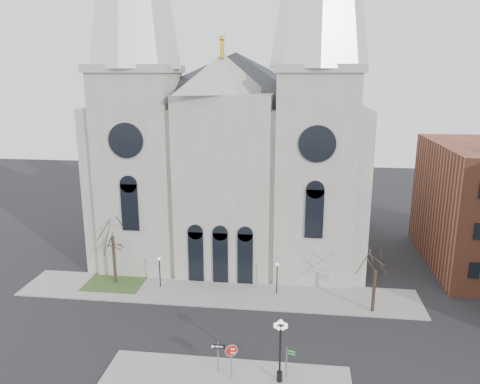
# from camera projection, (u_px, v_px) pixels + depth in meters

# --- Properties ---
(ground) EXTENTS (160.00, 160.00, 0.00)m
(ground) POSITION_uv_depth(u_px,v_px,m) (193.00, 357.00, 36.55)
(ground) COLOR black
(ground) RESTS_ON ground
(sidewalk_far) EXTENTS (40.00, 6.00, 0.14)m
(sidewalk_far) POSITION_uv_depth(u_px,v_px,m) (217.00, 293.00, 47.11)
(sidewalk_far) COLOR gray
(sidewalk_far) RESTS_ON ground
(grass_patch) EXTENTS (6.00, 5.00, 0.18)m
(grass_patch) POSITION_uv_depth(u_px,v_px,m) (116.00, 282.00, 49.38)
(grass_patch) COLOR #2D481E
(grass_patch) RESTS_ON ground
(cathedral) EXTENTS (33.00, 26.66, 54.00)m
(cathedral) POSITION_uv_depth(u_px,v_px,m) (232.00, 101.00, 53.98)
(cathedral) COLOR #99978E
(cathedral) RESTS_ON ground
(tree_left) EXTENTS (3.20, 3.20, 7.50)m
(tree_left) POSITION_uv_depth(u_px,v_px,m) (112.00, 233.00, 48.02)
(tree_left) COLOR #2D2219
(tree_left) RESTS_ON ground
(tree_right) EXTENTS (3.20, 3.20, 6.00)m
(tree_right) POSITION_uv_depth(u_px,v_px,m) (376.00, 268.00, 42.32)
(tree_right) COLOR #2D2219
(tree_right) RESTS_ON ground
(ped_lamp_left) EXTENTS (0.32, 0.32, 3.26)m
(ped_lamp_left) POSITION_uv_depth(u_px,v_px,m) (160.00, 267.00, 47.75)
(ped_lamp_left) COLOR black
(ped_lamp_left) RESTS_ON sidewalk_far
(ped_lamp_right) EXTENTS (0.32, 0.32, 3.26)m
(ped_lamp_right) POSITION_uv_depth(u_px,v_px,m) (277.00, 273.00, 46.32)
(ped_lamp_right) COLOR black
(ped_lamp_right) RESTS_ON sidewalk_far
(stop_sign) EXTENTS (0.96, 0.10, 2.65)m
(stop_sign) POSITION_uv_depth(u_px,v_px,m) (231.00, 354.00, 33.49)
(stop_sign) COLOR slate
(stop_sign) RESTS_ON sidewalk_near
(globe_lamp) EXTENTS (1.33, 1.33, 4.89)m
(globe_lamp) POSITION_uv_depth(u_px,v_px,m) (280.00, 343.00, 32.74)
(globe_lamp) COLOR black
(globe_lamp) RESTS_ON sidewalk_near
(one_way_sign) EXTENTS (1.03, 0.10, 2.34)m
(one_way_sign) POSITION_uv_depth(u_px,v_px,m) (218.00, 352.00, 34.24)
(one_way_sign) COLOR slate
(one_way_sign) RESTS_ON sidewalk_near
(street_name_sign) EXTENTS (0.73, 0.26, 2.34)m
(street_name_sign) POSITION_uv_depth(u_px,v_px,m) (288.00, 360.00, 33.63)
(street_name_sign) COLOR slate
(street_name_sign) RESTS_ON sidewalk_near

